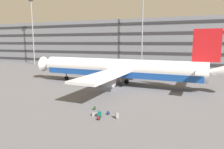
# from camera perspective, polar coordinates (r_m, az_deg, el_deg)

# --- Properties ---
(ground_plane) EXTENTS (600.00, 600.00, 0.00)m
(ground_plane) POSITION_cam_1_polar(r_m,az_deg,el_deg) (37.25, -0.42, -3.72)
(ground_plane) COLOR #5B5B60
(terminal_structure) EXTENTS (172.29, 19.11, 15.89)m
(terminal_structure) POSITION_cam_1_polar(r_m,az_deg,el_deg) (77.42, 11.30, 8.58)
(terminal_structure) COLOR slate
(terminal_structure) RESTS_ON ground_plane
(airliner) EXTENTS (37.62, 30.40, 10.30)m
(airliner) POSITION_cam_1_polar(r_m,az_deg,el_deg) (39.38, 2.19, 1.54)
(airliner) COLOR silver
(airliner) RESTS_ON ground_plane
(light_mast_far_left) EXTENTS (1.80, 0.50, 23.61)m
(light_mast_far_left) POSITION_cam_1_polar(r_m,az_deg,el_deg) (82.61, -21.20, 12.04)
(light_mast_far_left) COLOR gray
(light_mast_far_left) RESTS_ON ground_plane
(light_mast_left) EXTENTS (1.80, 0.50, 26.64)m
(light_mast_left) POSITION_cam_1_polar(r_m,az_deg,el_deg) (63.37, 8.47, 15.08)
(light_mast_left) COLOR gray
(light_mast_left) RESTS_ON ground_plane
(suitcase_purple) EXTENTS (0.41, 0.45, 0.80)m
(suitcase_purple) POSITION_cam_1_polar(r_m,az_deg,el_deg) (22.57, 1.44, -11.26)
(suitcase_purple) COLOR gray
(suitcase_purple) RESTS_ON ground_plane
(suitcase_laid_flat) EXTENTS (0.84, 0.79, 0.25)m
(suitcase_laid_flat) POSITION_cam_1_polar(r_m,az_deg,el_deg) (23.70, -4.80, -10.91)
(suitcase_laid_flat) COLOR gray
(suitcase_laid_flat) RESTS_ON ground_plane
(suitcase_red) EXTENTS (0.45, 0.25, 0.84)m
(suitcase_red) POSITION_cam_1_polar(r_m,az_deg,el_deg) (22.91, -3.44, -10.94)
(suitcase_red) COLOR #147266
(suitcase_red) RESTS_ON ground_plane
(backpack_orange) EXTENTS (0.42, 0.39, 0.50)m
(backpack_orange) POSITION_cam_1_polar(r_m,az_deg,el_deg) (23.77, -1.04, -10.58)
(backpack_orange) COLOR navy
(backpack_orange) RESTS_ON ground_plane
(backpack_silver) EXTENTS (0.36, 0.40, 0.52)m
(backpack_silver) POSITION_cam_1_polar(r_m,az_deg,el_deg) (22.24, -3.74, -11.96)
(backpack_silver) COLOR maroon
(backpack_silver) RESTS_ON ground_plane
(backpack_scuffed) EXTENTS (0.31, 0.39, 0.53)m
(backpack_scuffed) POSITION_cam_1_polar(r_m,az_deg,el_deg) (25.42, -4.91, -9.25)
(backpack_scuffed) COLOR #264C26
(backpack_scuffed) RESTS_ON ground_plane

